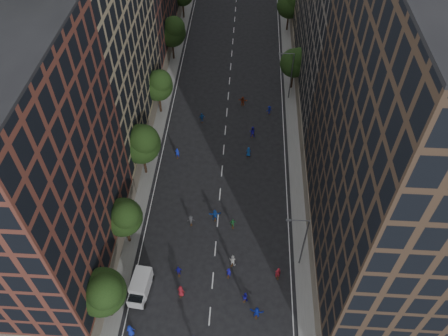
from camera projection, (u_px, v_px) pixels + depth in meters
name	position (u px, v px, depth m)	size (l,w,h in m)	color
ground	(227.00, 114.00, 73.87)	(240.00, 240.00, 0.00)	black
sidewalk_left	(163.00, 85.00, 79.37)	(4.00, 105.00, 0.15)	slate
sidewalk_right	(296.00, 89.00, 78.41)	(4.00, 105.00, 0.15)	slate
bldg_left_a	(24.00, 180.00, 43.99)	(14.00, 22.00, 30.00)	brown
bldg_left_b	(85.00, 36.00, 58.74)	(14.00, 26.00, 34.00)	#998764
bldg_right_a	(406.00, 147.00, 42.97)	(14.00, 30.00, 36.00)	#402F22
bldg_right_b	(358.00, 15.00, 63.68)	(14.00, 28.00, 33.00)	#5D564D
tree_left_0	(103.00, 292.00, 45.49)	(5.20, 5.20, 8.83)	black
tree_left_1	(124.00, 217.00, 52.56)	(4.80, 4.80, 8.21)	black
tree_left_2	(142.00, 143.00, 60.06)	(5.60, 5.60, 9.45)	black
tree_left_3	(158.00, 84.00, 69.94)	(5.00, 5.00, 8.58)	black
tree_left_4	(172.00, 31.00, 80.54)	(5.40, 5.40, 9.08)	black
tree_right_a	(296.00, 62.00, 74.59)	(5.00, 5.00, 8.39)	black
tree_right_b	(291.00, 4.00, 87.86)	(5.20, 5.20, 8.83)	black
streetlamp_near	(303.00, 240.00, 50.73)	(2.64, 0.22, 9.06)	#595B60
streetlamp_far	(290.00, 74.00, 73.04)	(2.64, 0.22, 9.06)	#595B60
cargo_van	(140.00, 287.00, 51.02)	(2.50, 4.59, 2.35)	silver
skater_0	(130.00, 331.00, 47.81)	(0.90, 0.58, 1.84)	#1427A7
skater_1	(229.00, 272.00, 52.75)	(0.59, 0.39, 1.63)	#15118F
skater_2	(245.00, 297.00, 50.68)	(0.74, 0.58, 1.52)	#151294
skater_4	(179.00, 271.00, 52.88)	(0.96, 0.40, 1.63)	#18139E
skater_5	(257.00, 312.00, 49.27)	(1.62, 0.52, 1.75)	#152BAE
skater_6	(181.00, 291.00, 50.97)	(0.90, 0.59, 1.85)	maroon
skater_7	(278.00, 273.00, 52.55)	(0.69, 0.45, 1.90)	#AF1D2A
skater_8	(233.00, 260.00, 53.77)	(0.90, 0.70, 1.84)	#B1B0AC
skater_9	(191.00, 220.00, 58.05)	(0.98, 0.56, 1.52)	#3A3B3E
skater_10	(233.00, 223.00, 57.73)	(0.90, 0.37, 1.53)	#206C33
skater_11	(215.00, 215.00, 58.46)	(1.68, 0.53, 1.81)	#123C99
skater_12	(249.00, 152.00, 66.59)	(0.83, 0.54, 1.69)	#154DAC
skater_13	(177.00, 153.00, 66.38)	(0.65, 0.43, 1.78)	#172BBD
skater_14	(252.00, 132.00, 69.48)	(0.94, 0.73, 1.94)	#1E15AE
skater_15	(269.00, 110.00, 73.42)	(0.99, 0.57, 1.54)	#1320A0
skater_16	(202.00, 118.00, 71.98)	(1.01, 0.42, 1.72)	blue
skater_17	(243.00, 101.00, 74.93)	(1.56, 0.50, 1.68)	maroon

